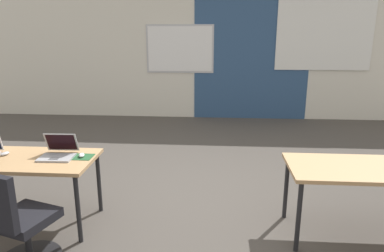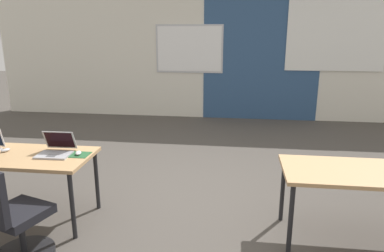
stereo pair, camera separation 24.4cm
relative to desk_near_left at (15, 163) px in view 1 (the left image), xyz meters
name	(u,v)px [view 1 (the left image)]	position (x,y,z in m)	size (l,w,h in m)	color
ground_plane	(193,201)	(1.75, 0.60, -0.66)	(24.00, 24.00, 0.00)	#47423D
back_wall_assembly	(208,54)	(1.79, 4.80, 0.75)	(10.00, 0.27, 2.80)	silver
desk_near_left	(15,163)	(0.00, 0.00, 0.00)	(1.60, 0.70, 0.72)	tan
desk_near_right	(375,173)	(3.50, 0.00, 0.00)	(1.60, 0.70, 0.72)	tan
laptop_near_left_inner	(58,152)	(0.43, 0.07, 0.11)	(0.34, 0.33, 0.22)	#9E9EA3
mousepad_near_left_inner	(82,157)	(0.67, 0.07, 0.06)	(0.22, 0.19, 0.00)	#23512D
mouse_near_left_inner	(82,155)	(0.67, 0.07, 0.08)	(0.08, 0.11, 0.03)	silver
chair_near_left_inner	(19,227)	(0.39, -0.69, -0.28)	(0.55, 0.60, 0.92)	black
mouse_near_left_end	(5,154)	(-0.13, 0.07, 0.08)	(0.09, 0.11, 0.03)	#B2B2B7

